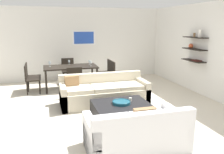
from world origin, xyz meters
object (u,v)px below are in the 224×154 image
(coffee_table, at_px, (122,112))
(dining_chair_foot, at_px, (74,79))
(sofa_beige, at_px, (104,93))
(dining_chair_left_far, at_px, (31,75))
(wine_glass_right_far, at_px, (89,62))
(wine_glass_right_near, at_px, (91,62))
(dining_chair_left_near, at_px, (30,77))
(wine_glass_head, at_px, (69,61))
(decorative_bowl, at_px, (121,102))
(candle_jar, at_px, (130,99))
(dining_chair_head, at_px, (68,69))
(dining_chair_right_near, at_px, (110,73))
(loveseat_white, at_px, (137,133))
(dining_table, at_px, (71,68))
(wine_glass_left_far, at_px, (50,63))
(dining_chair_right_far, at_px, (106,70))

(coffee_table, distance_m, dining_chair_foot, 2.26)
(sofa_beige, xyz_separation_m, dining_chair_foot, (-0.66, 0.91, 0.21))
(dining_chair_left_far, distance_m, wine_glass_right_far, 1.94)
(coffee_table, relative_size, wine_glass_right_near, 7.42)
(dining_chair_left_near, distance_m, dining_chair_foot, 1.42)
(coffee_table, bearing_deg, sofa_beige, 95.34)
(wine_glass_head, bearing_deg, decorative_bowl, -77.24)
(dining_chair_left_near, bearing_deg, candle_jar, -48.83)
(dining_chair_head, xyz_separation_m, wine_glass_right_near, (0.65, -0.98, 0.36))
(decorative_bowl, distance_m, wine_glass_head, 3.47)
(sofa_beige, bearing_deg, wine_glass_right_near, 90.46)
(dining_chair_foot, distance_m, dining_chair_right_near, 1.42)
(dining_chair_left_near, xyz_separation_m, dining_chair_head, (1.26, 1.07, 0.00))
(wine_glass_right_far, xyz_separation_m, wine_glass_head, (-0.65, 0.28, -0.01))
(wine_glass_head, bearing_deg, sofa_beige, -73.10)
(loveseat_white, relative_size, dining_chair_left_near, 1.91)
(loveseat_white, height_order, dining_table, loveseat_white)
(candle_jar, height_order, wine_glass_right_far, wine_glass_right_far)
(decorative_bowl, bearing_deg, wine_glass_right_far, 92.14)
(sofa_beige, relative_size, dining_chair_left_near, 2.61)
(coffee_table, distance_m, dining_chair_left_far, 3.78)
(dining_chair_foot, bearing_deg, wine_glass_right_near, 49.29)
(loveseat_white, bearing_deg, sofa_beige, 89.01)
(dining_chair_left_far, xyz_separation_m, dining_chair_right_near, (2.52, -0.41, 0.00))
(coffee_table, relative_size, wine_glass_head, 8.45)
(dining_table, height_order, dining_chair_head, dining_chair_head)
(dining_table, relative_size, wine_glass_head, 11.74)
(dining_table, bearing_deg, wine_glass_left_far, 170.08)
(wine_glass_left_far, xyz_separation_m, wine_glass_head, (0.65, 0.28, -0.02))
(sofa_beige, distance_m, decorative_bowl, 1.20)
(coffee_table, bearing_deg, wine_glass_right_near, 92.51)
(decorative_bowl, height_order, dining_chair_right_far, dining_chair_right_far)
(candle_jar, height_order, dining_table, dining_table)
(dining_chair_left_near, xyz_separation_m, wine_glass_right_far, (1.91, 0.32, 0.35))
(wine_glass_right_near, bearing_deg, wine_glass_right_far, 90.00)
(sofa_beige, height_order, dining_table, sofa_beige)
(dining_chair_right_near, xyz_separation_m, wine_glass_right_far, (-0.61, 0.32, 0.35))
(coffee_table, xyz_separation_m, dining_chair_head, (-0.77, 3.83, 0.31))
(dining_chair_right_near, bearing_deg, dining_chair_head, 139.71)
(dining_table, relative_size, wine_glass_right_near, 10.30)
(coffee_table, height_order, wine_glass_left_far, wine_glass_left_far)
(dining_chair_right_far, bearing_deg, wine_glass_head, 171.39)
(dining_chair_foot, relative_size, dining_chair_right_near, 1.00)
(candle_jar, bearing_deg, wine_glass_left_far, 119.67)
(dining_table, bearing_deg, dining_chair_left_far, 170.75)
(dining_chair_head, distance_m, wine_glass_left_far, 1.05)
(decorative_bowl, bearing_deg, sofa_beige, 94.88)
(loveseat_white, distance_m, decorative_bowl, 1.27)
(sofa_beige, relative_size, dining_chair_right_far, 2.61)
(dining_chair_right_far, bearing_deg, coffee_table, -98.79)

